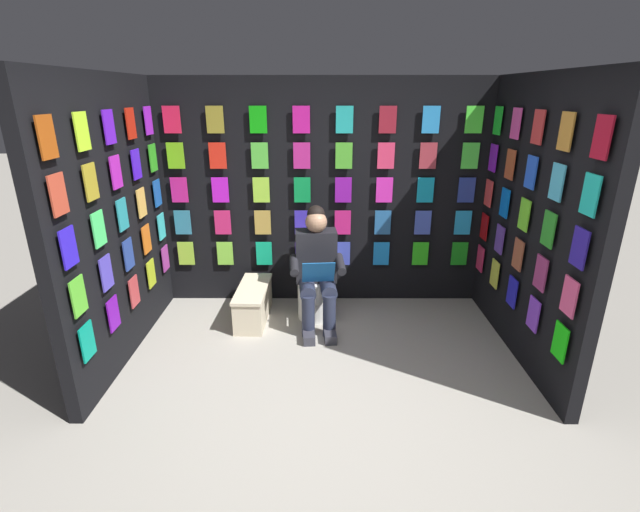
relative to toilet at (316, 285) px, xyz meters
The scene contains 7 objects.
ground_plane 1.75m from the toilet, 92.44° to the left, with size 30.00×30.00×0.00m, color #9E998E.
display_wall_back 0.95m from the toilet, 100.17° to the right, with size 3.50×0.14×2.36m.
display_wall_left 2.12m from the toilet, 159.55° to the left, with size 0.14×2.08×2.36m.
display_wall_right 2.00m from the toilet, 22.07° to the left, with size 0.14×2.08×2.36m.
toilet is the anchor object (origin of this frame).
person_reading 0.35m from the toilet, 93.80° to the left, with size 0.55×0.71×1.19m.
comic_longbox_near 0.67m from the toilet, 12.14° to the left, with size 0.32×0.77×0.36m.
Camera 1 is at (0.02, 2.60, 2.20)m, focal length 25.43 mm.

